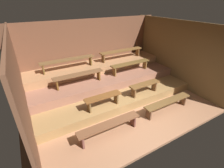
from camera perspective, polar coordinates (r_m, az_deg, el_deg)
name	(u,v)px	position (r m, az deg, el deg)	size (l,w,h in m)	color
ground	(115,99)	(6.33, 1.19, -5.36)	(6.71, 5.10, 0.08)	#9E6C4C
wall_back	(91,50)	(7.54, -7.40, 11.61)	(6.71, 0.06, 2.69)	brown
wall_left	(20,86)	(4.99, -29.51, -0.69)	(0.06, 5.10, 2.69)	brown
wall_right	(175,53)	(7.59, 21.34, 10.06)	(0.06, 5.10, 2.69)	brown
platform_lower	(108,88)	(6.68, -1.48, -1.48)	(5.91, 3.08, 0.31)	#9C7544
platform_middle	(102,77)	(6.93, -3.42, 2.43)	(5.91, 2.11, 0.31)	#94604B
platform_upper	(97,67)	(7.22, -5.30, 6.11)	(5.91, 1.10, 0.31)	#AB774D
bench_floor_left	(109,126)	(4.60, -0.92, -14.36)	(1.85, 0.28, 0.42)	brown
bench_floor_right	(168,103)	(5.78, 18.94, -6.18)	(1.85, 0.28, 0.42)	brown
bench_lower_left	(103,98)	(5.16, -3.19, -5.07)	(1.21, 0.28, 0.42)	brown
bench_lower_right	(145,86)	(5.99, 11.36, -0.61)	(1.21, 0.28, 0.42)	brown
bench_middle_left	(79,76)	(5.99, -11.66, 2.85)	(1.83, 0.28, 0.42)	brown
bench_middle_right	(131,64)	(6.97, 6.52, 6.86)	(1.83, 0.28, 0.42)	brown
bench_upper_left	(68,61)	(6.65, -15.25, 7.86)	(2.13, 0.28, 0.42)	brown
bench_upper_right	(121,52)	(7.61, 3.31, 11.28)	(2.13, 0.28, 0.42)	brown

